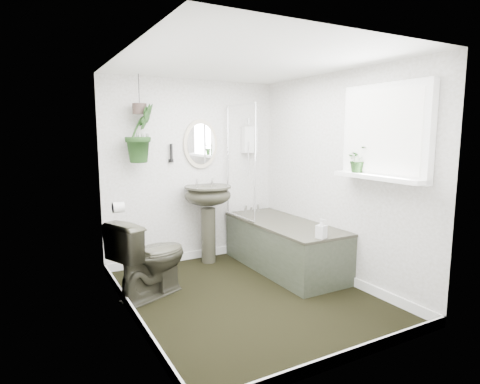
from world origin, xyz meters
TOP-DOWN VIEW (x-y plane):
  - floor at (0.00, 0.00)m, footprint 2.30×2.80m
  - ceiling at (0.00, 0.00)m, footprint 2.30×2.80m
  - wall_back at (0.00, 1.41)m, footprint 2.30×0.02m
  - wall_front at (0.00, -1.41)m, footprint 2.30×0.02m
  - wall_left at (-1.16, 0.00)m, footprint 0.02×2.80m
  - wall_right at (1.16, 0.00)m, footprint 0.02×2.80m
  - skirting at (0.00, 0.00)m, footprint 2.30×2.80m
  - bathtub at (0.80, 0.50)m, footprint 0.72×1.72m
  - bath_screen at (0.47, 0.99)m, footprint 0.04×0.72m
  - shower_box at (0.80, 1.34)m, footprint 0.20×0.10m
  - oval_mirror at (0.10, 1.37)m, footprint 0.46×0.03m
  - wall_sconce at (-0.30, 1.36)m, footprint 0.04×0.04m
  - toilet_roll_holder at (-1.10, 0.70)m, footprint 0.11×0.11m
  - window_recess at (1.09, -0.70)m, footprint 0.08×1.00m
  - window_sill at (1.02, -0.70)m, footprint 0.18×1.00m
  - window_blinds at (1.04, -0.70)m, footprint 0.01×0.86m
  - toilet at (-0.85, 0.48)m, footprint 0.90×0.73m
  - pedestal_sink at (0.10, 1.17)m, footprint 0.69×0.63m
  - sill_plant at (1.04, -0.42)m, footprint 0.28×0.25m
  - hanging_plant at (-0.70, 1.25)m, footprint 0.46×0.43m
  - soap_bottle at (0.70, -0.29)m, footprint 0.11×0.11m
  - hanging_pot at (-0.70, 1.25)m, footprint 0.16×0.16m

SIDE VIEW (x-z plane):
  - floor at x=0.00m, z-range -0.02..0.00m
  - skirting at x=0.00m, z-range 0.00..0.10m
  - bathtub at x=0.80m, z-range 0.00..0.58m
  - toilet at x=-0.85m, z-range 0.00..0.81m
  - pedestal_sink at x=0.10m, z-range 0.00..0.99m
  - soap_bottle at x=0.70m, z-range 0.58..0.78m
  - toilet_roll_holder at x=-1.10m, z-range 0.84..0.96m
  - wall_back at x=0.00m, z-range 0.00..2.30m
  - wall_front at x=0.00m, z-range 0.00..2.30m
  - wall_left at x=-1.16m, z-range 0.00..2.30m
  - wall_right at x=1.16m, z-range 0.00..2.30m
  - window_sill at x=1.02m, z-range 1.21..1.25m
  - bath_screen at x=0.47m, z-range 0.58..1.98m
  - sill_plant at x=1.04m, z-range 1.25..1.51m
  - wall_sconce at x=-0.30m, z-range 1.29..1.51m
  - oval_mirror at x=0.10m, z-range 1.19..1.81m
  - shower_box at x=0.80m, z-range 1.38..1.73m
  - hanging_plant at x=-0.70m, z-range 1.30..1.97m
  - window_recess at x=1.09m, z-range 1.20..2.10m
  - window_blinds at x=1.04m, z-range 1.27..2.03m
  - hanging_pot at x=-0.70m, z-range 1.85..1.97m
  - ceiling at x=0.00m, z-range 2.30..2.32m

